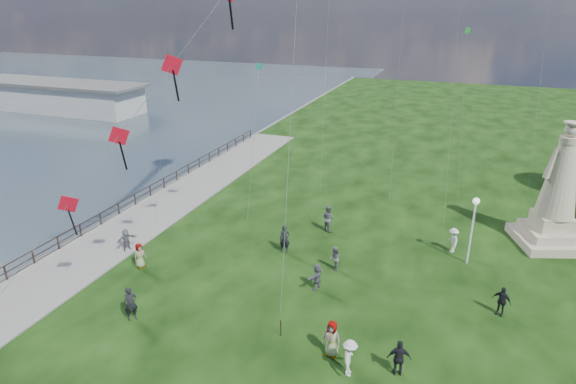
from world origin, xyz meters
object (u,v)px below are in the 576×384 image
at_px(person_9, 501,301).
at_px(person_7, 328,218).
at_px(pier_pavilion, 56,96).
at_px(person_11, 317,277).
at_px(person_2, 350,358).
at_px(person_4, 332,339).
at_px(lamppost, 474,217).
at_px(person_8, 453,240).
at_px(person_3, 399,358).
at_px(person_1, 334,259).
at_px(person_10, 140,255).
at_px(statue, 556,200).
at_px(person_5, 126,241).
at_px(person_0, 131,304).
at_px(person_6, 285,239).

bearing_deg(person_9, person_7, 174.08).
relative_size(pier_pavilion, person_11, 19.07).
distance_m(person_2, person_4, 1.43).
height_order(lamppost, person_8, lamppost).
relative_size(person_3, person_7, 0.92).
height_order(lamppost, person_1, lamppost).
bearing_deg(person_10, person_2, -89.06).
height_order(person_2, person_9, person_2).
distance_m(statue, person_10, 26.86).
height_order(statue, lamppost, statue).
xyz_separation_m(person_3, person_10, (-16.19, 3.73, -0.08)).
relative_size(person_7, person_9, 1.17).
height_order(person_8, person_10, person_8).
relative_size(person_5, person_7, 0.77).
bearing_deg(statue, person_1, -165.49).
relative_size(statue, person_2, 4.74).
relative_size(person_0, person_2, 1.04).
xyz_separation_m(pier_pavilion, person_5, (39.96, -34.50, -1.10)).
relative_size(lamppost, person_0, 2.40).
distance_m(person_4, person_9, 9.56).
relative_size(pier_pavilion, person_7, 15.62).
height_order(person_6, person_11, person_6).
bearing_deg(lamppost, person_2, -110.82).
bearing_deg(statue, pier_pavilion, 140.79).
distance_m(person_3, person_7, 14.41).
bearing_deg(person_6, person_10, -170.01).
bearing_deg(person_4, person_6, 132.70).
bearing_deg(person_0, person_10, 74.54).
height_order(person_4, person_5, person_4).
height_order(person_0, person_9, person_0).
bearing_deg(person_8, person_7, -113.27).
bearing_deg(person_1, person_5, -100.15).
bearing_deg(person_0, person_7, 16.66).
xyz_separation_m(person_6, person_10, (-7.59, -4.91, -0.14)).
distance_m(person_1, person_5, 13.53).
bearing_deg(person_0, statue, -8.79).
bearing_deg(pier_pavilion, statue, -19.76).
height_order(pier_pavilion, statue, statue).
xyz_separation_m(statue, person_8, (-5.99, -3.50, -2.31)).
xyz_separation_m(statue, person_7, (-14.44, -3.31, -2.19)).
bearing_deg(person_9, person_2, -107.93).
height_order(person_1, person_10, person_10).
bearing_deg(pier_pavilion, person_5, -40.81).
relative_size(person_8, person_9, 1.03).
distance_m(person_7, person_9, 12.85).
relative_size(person_4, person_5, 1.22).
height_order(person_6, person_8, person_6).
height_order(person_5, person_11, person_11).
height_order(person_4, person_7, person_7).
height_order(person_7, person_9, person_7).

